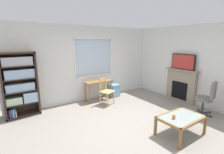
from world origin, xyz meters
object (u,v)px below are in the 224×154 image
fireplace (181,85)px  office_chair (207,97)px  plastic_drawer_unit (114,90)px  tv (183,62)px  bookshelf (20,83)px  coffee_table (181,119)px  desk_under_window (98,84)px  wooden_chair (106,91)px  sippy_cup (174,117)px

fireplace → office_chair: 1.20m
plastic_drawer_unit → tv: tv is taller
bookshelf → coffee_table: size_ratio=1.79×
office_chair → coffee_table: bearing=-172.9°
bookshelf → desk_under_window: 2.48m
bookshelf → plastic_drawer_unit: bookshelf is taller
wooden_chair → tv: tv is taller
desk_under_window → fireplace: size_ratio=0.86×
bookshelf → plastic_drawer_unit: (3.17, -0.06, -0.73)m
coffee_table → sippy_cup: (-0.24, 0.03, 0.11)m
plastic_drawer_unit → wooden_chair: bearing=-141.5°
plastic_drawer_unit → coffee_table: 3.14m
bookshelf → desk_under_window: bookshelf is taller
bookshelf → sippy_cup: bookshelf is taller
fireplace → coffee_table: fireplace is taller
tv → office_chair: size_ratio=0.85×
office_chair → plastic_drawer_unit: bearing=112.5°
bookshelf → office_chair: bookshelf is taller
bookshelf → coffee_table: bearing=-48.2°
tv → office_chair: tv is taller
bookshelf → wooden_chair: bearing=-14.2°
tv → sippy_cup: bearing=-149.8°
desk_under_window → plastic_drawer_unit: size_ratio=2.14×
wooden_chair → desk_under_window: bearing=90.7°
plastic_drawer_unit → tv: size_ratio=0.55×
wooden_chair → tv: size_ratio=1.06×
desk_under_window → bookshelf: bearing=177.5°
desk_under_window → plastic_drawer_unit: bearing=4.0°
fireplace → tv: (-0.02, 0.00, 0.84)m
wooden_chair → fireplace: (2.36, -1.25, 0.12)m
tv → coffee_table: (-1.96, -1.31, -1.03)m
plastic_drawer_unit → coffee_table: size_ratio=0.46×
coffee_table → plastic_drawer_unit: bearing=84.0°
fireplace → bookshelf: bearing=158.8°
plastic_drawer_unit → office_chair: size_ratio=0.47×
bookshelf → coffee_table: 4.30m
bookshelf → wooden_chair: 2.58m
bookshelf → sippy_cup: 4.11m
bookshelf → desk_under_window: bearing=-2.5°
bookshelf → sippy_cup: (2.60, -3.15, -0.47)m
desk_under_window → tv: size_ratio=1.17×
tv → sippy_cup: size_ratio=9.46×
bookshelf → fireplace: size_ratio=1.58×
bookshelf → tv: bookshelf is taller
desk_under_window → office_chair: size_ratio=1.00×
fireplace → tv: size_ratio=1.37×
desk_under_window → fireplace: 2.95m
wooden_chair → coffee_table: bearing=-81.4°
tv → office_chair: 1.47m
coffee_table → office_chair: bearing=7.1°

